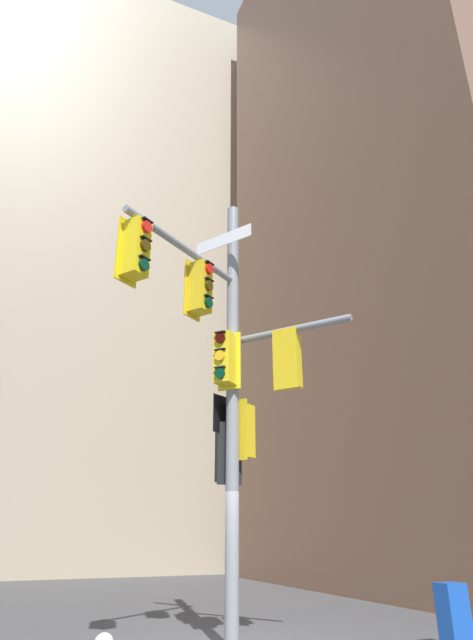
% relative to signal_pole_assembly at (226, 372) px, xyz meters
% --- Properties ---
extents(building_tower_right, '(16.10, 16.10, 35.12)m').
position_rel_signal_pole_assembly_xyz_m(building_tower_right, '(14.62, 6.75, 12.95)').
color(building_tower_right, brown).
rests_on(building_tower_right, ground).
extents(building_mid_block, '(17.54, 17.54, 36.59)m').
position_rel_signal_pole_assembly_xyz_m(building_mid_block, '(-1.07, 25.44, 13.69)').
color(building_mid_block, tan).
rests_on(building_mid_block, ground).
extents(signal_pole_assembly, '(4.18, 2.63, 8.48)m').
position_rel_signal_pole_assembly_xyz_m(signal_pole_assembly, '(0.00, 0.00, 0.00)').
color(signal_pole_assembly, gray).
rests_on(signal_pole_assembly, ground).
extents(newspaper_box, '(0.45, 0.36, 1.02)m').
position_rel_signal_pole_assembly_xyz_m(newspaper_box, '(3.80, -0.95, -4.10)').
color(newspaper_box, '#194CB2').
rests_on(newspaper_box, ground).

